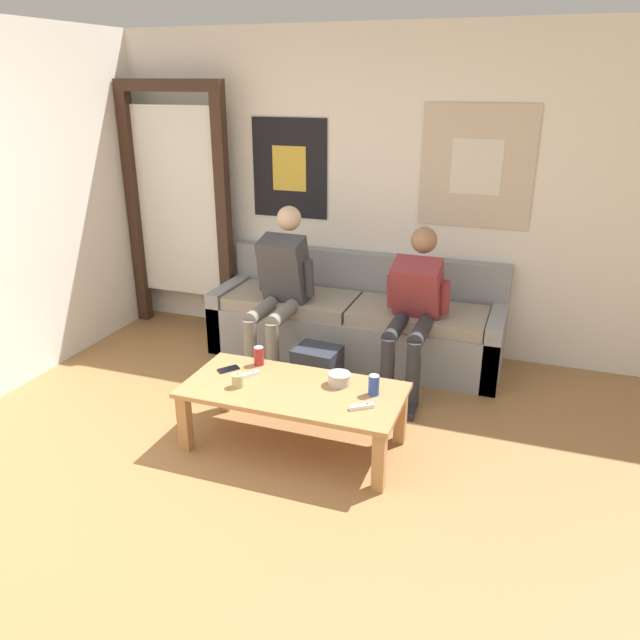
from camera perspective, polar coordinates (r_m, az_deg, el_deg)
ground_plane at (r=3.41m, az=-11.81°, el=-18.40°), size 18.00×18.00×0.00m
wall_back at (r=5.22m, az=2.98°, el=11.56°), size 10.00×0.07×2.55m
door_frame at (r=5.67m, az=-12.93°, el=11.03°), size 1.00×0.10×2.15m
couch at (r=5.11m, az=3.31°, el=-0.28°), size 2.34×0.73×0.80m
coffee_table at (r=3.83m, az=-2.45°, el=-7.02°), size 1.34×0.64×0.40m
person_seated_adult at (r=4.81m, az=-3.69°, el=3.26°), size 0.47×0.87×1.24m
person_seated_teen at (r=4.54m, az=8.59°, el=1.38°), size 0.47×0.91×1.15m
backpack at (r=4.50m, az=-0.31°, el=-4.87°), size 0.34×0.32×0.36m
ceramic_bowl at (r=3.82m, az=1.77°, el=-5.33°), size 0.14×0.14×0.08m
pillar_candle at (r=3.83m, az=-7.53°, el=-5.51°), size 0.07×0.07×0.09m
drink_can_blue at (r=3.71m, az=4.94°, el=-5.94°), size 0.07×0.07×0.12m
drink_can_red at (r=4.09m, az=-5.61°, el=-3.29°), size 0.07×0.07×0.12m
game_controller_near_left at (r=3.58m, az=3.85°, el=-7.91°), size 0.14×0.11×0.03m
game_controller_near_right at (r=3.96m, az=-6.53°, el=-5.00°), size 0.11×0.14×0.03m
cell_phone at (r=4.07m, az=-8.36°, el=-4.46°), size 0.14×0.15×0.01m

